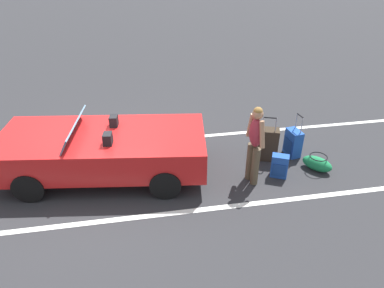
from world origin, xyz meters
The scene contains 9 objects.
ground_plane centered at (0.00, 0.00, 0.00)m, with size 80.00×80.00×0.00m, color #28282B.
lot_line_near centered at (0.00, -1.22, 0.00)m, with size 18.00×0.12×0.01m, color silver.
lot_line_mid centered at (0.00, 1.48, 0.00)m, with size 18.00×0.12×0.01m, color silver.
convertible_car centered at (0.21, -0.03, 0.59)m, with size 4.34×2.30×1.24m.
suitcase_large_black centered at (-3.50, 0.02, 0.37)m, with size 0.55×0.43×1.07m.
suitcase_medium_bright centered at (-4.14, -0.03, 0.31)m, with size 0.31×0.43×1.00m.
suitcase_small_carryon centered at (-3.53, 0.71, 0.25)m, with size 0.39×0.33×0.50m.
duffel_bag centered at (-4.42, 0.63, 0.16)m, with size 0.65×0.68×0.34m.
traveler_person centered at (-2.93, 0.77, 0.93)m, with size 0.29×0.61×1.65m.
Camera 1 is at (-0.72, 6.37, 4.38)m, focal length 33.29 mm.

